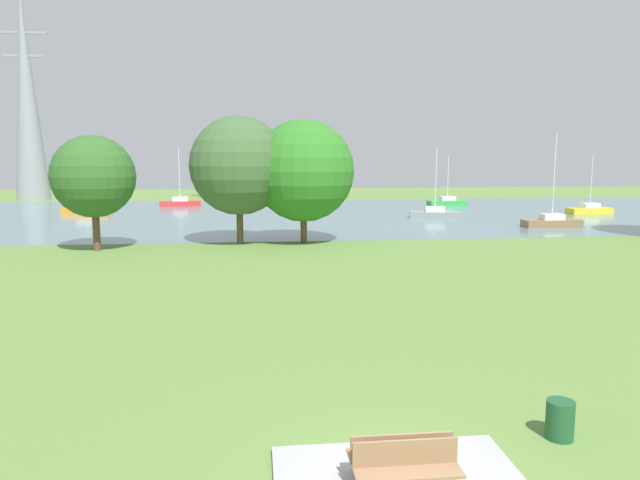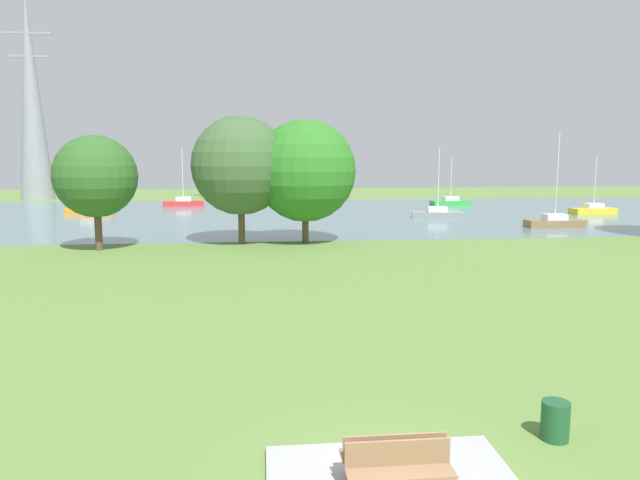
% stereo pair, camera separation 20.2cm
% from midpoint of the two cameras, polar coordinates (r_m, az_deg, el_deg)
% --- Properties ---
extents(ground_plane, '(160.00, 160.00, 0.00)m').
position_cam_midpoint_polar(ground_plane, '(31.51, -2.00, -2.25)').
color(ground_plane, olive).
extents(bench_facing_water, '(1.80, 0.48, 0.89)m').
position_cam_midpoint_polar(bench_facing_water, '(10.79, 7.35, -20.71)').
color(bench_facing_water, tan).
rests_on(bench_facing_water, concrete_pad).
extents(bench_facing_inland, '(1.80, 0.48, 0.89)m').
position_cam_midpoint_polar(bench_facing_inland, '(10.34, 8.10, -22.12)').
color(bench_facing_inland, tan).
rests_on(bench_facing_inland, concrete_pad).
extents(litter_bin, '(0.56, 0.56, 0.80)m').
position_cam_midpoint_polar(litter_bin, '(13.09, 22.37, -16.23)').
color(litter_bin, '#1E512D').
rests_on(litter_bin, ground).
extents(water_surface, '(140.00, 40.00, 0.02)m').
position_cam_midpoint_polar(water_surface, '(59.22, -4.05, 2.61)').
color(water_surface, slate).
rests_on(water_surface, ground).
extents(sailboat_yellow, '(4.96, 2.15, 5.98)m').
position_cam_midpoint_polar(sailboat_yellow, '(65.46, 25.18, 2.77)').
color(sailboat_yellow, yellow).
rests_on(sailboat_yellow, water_surface).
extents(sailboat_orange, '(4.94, 2.04, 7.28)m').
position_cam_midpoint_polar(sailboat_orange, '(63.76, -22.31, 2.82)').
color(sailboat_orange, orange).
rests_on(sailboat_orange, water_surface).
extents(sailboat_red, '(4.94, 2.06, 6.91)m').
position_cam_midpoint_polar(sailboat_red, '(70.78, -13.83, 3.66)').
color(sailboat_red, red).
rests_on(sailboat_red, water_surface).
extents(sailboat_gray, '(5.01, 2.52, 6.65)m').
position_cam_midpoint_polar(sailboat_gray, '(56.04, 11.27, 2.62)').
color(sailboat_gray, gray).
rests_on(sailboat_gray, water_surface).
extents(sailboat_green, '(4.95, 2.09, 5.96)m').
position_cam_midpoint_polar(sailboat_green, '(71.42, 12.48, 3.73)').
color(sailboat_green, green).
rests_on(sailboat_green, water_surface).
extents(sailboat_brown, '(4.82, 1.57, 7.73)m').
position_cam_midpoint_polar(sailboat_brown, '(51.45, 21.98, 1.73)').
color(sailboat_brown, brown).
rests_on(sailboat_brown, water_surface).
extents(tree_west_far, '(5.05, 5.05, 7.11)m').
position_cam_midpoint_polar(tree_west_far, '(37.87, -21.79, 5.88)').
color(tree_west_far, brown).
rests_on(tree_west_far, ground).
extents(tree_east_near, '(6.50, 6.50, 8.46)m').
position_cam_midpoint_polar(tree_east_near, '(38.30, -8.25, 7.34)').
color(tree_east_near, brown).
rests_on(tree_east_near, ground).
extents(tree_west_near, '(6.79, 6.79, 8.25)m').
position_cam_midpoint_polar(tree_west_near, '(38.35, -1.81, 6.89)').
color(tree_west_near, brown).
rests_on(tree_west_near, ground).
extents(electricity_pylon, '(6.40, 4.40, 27.89)m').
position_cam_midpoint_polar(electricity_pylon, '(88.94, -27.24, 12.58)').
color(electricity_pylon, gray).
rests_on(electricity_pylon, ground).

